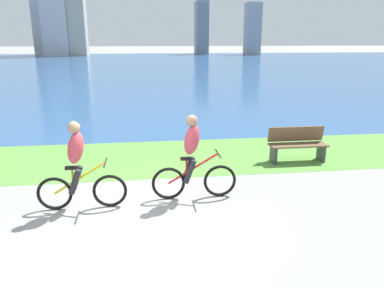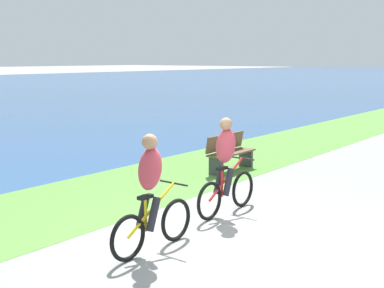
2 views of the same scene
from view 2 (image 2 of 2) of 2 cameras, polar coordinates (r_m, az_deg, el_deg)
name	(u,v)px [view 2 (image 2 of 2)]	position (r m, az deg, el deg)	size (l,w,h in m)	color
ground_plane	(214,241)	(7.99, 2.45, -10.50)	(300.00, 300.00, 0.00)	gray
grass_strip_bayside	(71,203)	(10.22, -13.12, -6.27)	(120.00, 3.19, 0.01)	#59933D
cyclist_lead	(226,167)	(9.11, 3.73, -2.51)	(1.71, 0.52, 1.71)	black
cyclist_trailing	(151,194)	(7.35, -4.50, -5.46)	(1.66, 0.52, 1.69)	black
bench_far_along_path	(230,152)	(12.71, 4.14, -0.93)	(1.50, 0.47, 0.90)	brown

